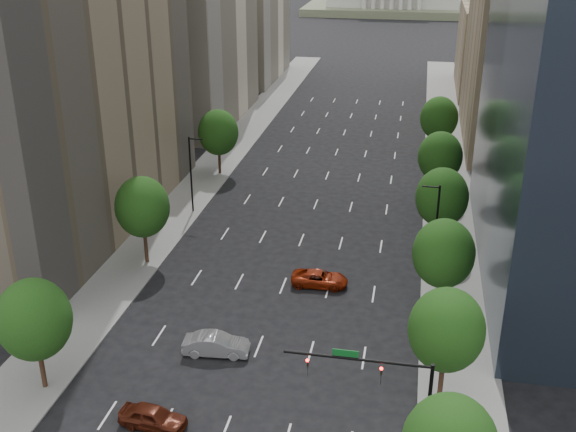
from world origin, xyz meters
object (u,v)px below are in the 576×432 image
Objects in this scene: traffic_signal at (389,385)px; car_maroon at (153,417)px; car_silver at (216,345)px; car_red_far at (320,279)px.

traffic_signal is 1.97× the size of car_maroon.
traffic_signal is at bearing -127.41° from car_silver.
car_red_far is at bearing 109.29° from traffic_signal.
car_red_far is (-7.24, 20.68, -4.45)m from traffic_signal.
traffic_signal is 22.36m from car_red_far.
car_red_far is at bearing -14.92° from car_maroon.
car_red_far is at bearing -32.69° from car_silver.
car_maroon is 9.06m from car_silver.
car_maroon is (-15.32, -0.48, -4.39)m from traffic_signal.
car_maroon is at bearing 157.75° from car_red_far.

